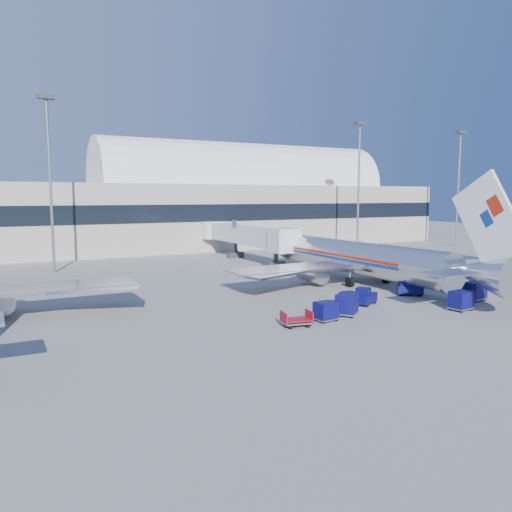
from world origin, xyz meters
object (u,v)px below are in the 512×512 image
mast_west (49,157)px  cart_open_red (297,321)px  tug_right (409,288)px  barrier_mid (450,276)px  cart_train_c (326,311)px  jetbridge_near (241,235)px  airliner_main (363,258)px  tug_lead (365,297)px  cart_train_b (347,304)px  mast_far_east (459,171)px  cart_solo_near (461,300)px  barrier_far (469,274)px  cart_solo_far (475,291)px  barrier_near (430,278)px  tug_left (347,298)px  cart_train_a (346,303)px  mast_east (359,168)px

mast_west → cart_open_red: mast_west is taller
tug_right → barrier_mid: bearing=59.8°
cart_train_c → jetbridge_near: bearing=66.9°
barrier_mid → airliner_main: bearing=167.5°
tug_lead → cart_train_b: bearing=-174.2°
mast_far_east → cart_train_c: size_ratio=11.83×
jetbridge_near → cart_solo_near: size_ratio=13.27×
barrier_far → mast_west: bearing=147.9°
mast_west → cart_solo_far: (33.45, -37.66, -13.85)m
barrier_near → cart_train_b: bearing=-155.3°
barrier_far → cart_train_c: size_ratio=1.57×
mast_far_east → tug_right: mast_far_east is taller
tug_left → barrier_mid: bearing=-75.1°
barrier_near → tug_lead: bearing=-157.4°
tug_left → cart_solo_far: bearing=-109.6°
mast_west → cart_solo_near: mast_west is taller
cart_open_red → barrier_mid: bearing=29.8°
airliner_main → jetbridge_near: size_ratio=1.35×
airliner_main → barrier_mid: (11.30, -2.51, -2.48)m
tug_right → cart_train_a: cart_train_a is taller
cart_open_red → barrier_far: bearing=27.9°
barrier_mid → cart_solo_far: (-7.85, -9.66, 0.49)m
cart_train_b → cart_open_red: size_ratio=1.08×
tug_right → barrier_near: bearing=67.5°
mast_west → mast_east: same height
mast_east → cart_solo_near: mast_east is taller
cart_train_a → cart_open_red: cart_train_a is taller
tug_lead → cart_train_c: bearing=179.7°
barrier_near → tug_left: 17.49m
tug_left → cart_train_b: bearing=141.4°
mast_far_east → cart_train_a: mast_far_east is taller
barrier_mid → cart_train_a: 23.36m
mast_west → cart_train_b: (18.92, -36.79, -13.81)m
cart_open_red → jetbridge_near: bearing=80.1°
mast_west → barrier_near: mast_west is taller
mast_east → mast_far_east: (25.00, 0.00, 0.00)m
tug_lead → cart_solo_near: 8.18m
barrier_mid → cart_train_c: (-25.06, -9.53, 0.38)m
mast_west → barrier_near: size_ratio=7.53×
tug_left → cart_train_a: bearing=140.7°
tug_right → cart_train_b: size_ratio=1.03×
jetbridge_near → mast_east: bearing=-2.1°
barrier_near → cart_open_red: barrier_near is taller
tug_lead → tug_left: bearing=130.2°
barrier_mid → cart_train_b: (-22.38, -8.79, 0.53)m
barrier_far → tug_left: (-23.18, -5.57, 0.16)m
cart_train_b → cart_solo_far: size_ratio=1.21×
mast_east → tug_lead: (-27.02, -34.25, -14.03)m
barrier_mid → tug_lead: bearing=-161.2°
mast_east → cart_solo_far: (-16.55, -37.66, -13.85)m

